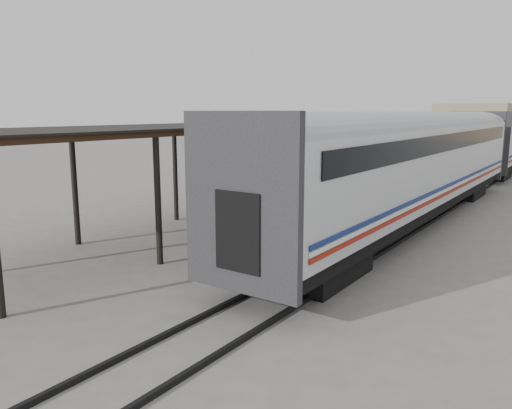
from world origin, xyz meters
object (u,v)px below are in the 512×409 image
Objects in this scene: pedestrian at (367,171)px; luggage_tug at (342,182)px; baggage_cart at (234,235)px; porter at (228,208)px.

luggage_tug is at bearing 93.57° from pedestrian.
baggage_cart is at bearing -55.76° from luggage_tug.
baggage_cart is 1.56× the size of porter.
baggage_cart is 1.26m from porter.
pedestrian is (-3.20, 18.76, -0.85)m from porter.
porter reaches higher than luggage_tug.
porter is at bearing -57.20° from baggage_cart.
baggage_cart is at bearing 21.95° from porter.
pedestrian is (-2.95, 18.11, 0.19)m from baggage_cart.
porter is at bearing -55.31° from luggage_tug.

